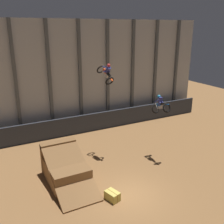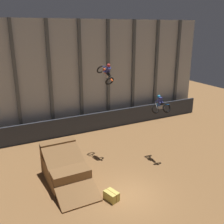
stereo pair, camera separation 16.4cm
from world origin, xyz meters
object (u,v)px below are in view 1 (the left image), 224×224
(dirt_ramp, at_px, (65,169))
(hay_bale_trackside, at_px, (112,196))
(rider_bike_right_air, at_px, (161,106))
(rider_bike_left_air, at_px, (106,73))

(dirt_ramp, height_order, hay_bale_trackside, dirt_ramp)
(dirt_ramp, height_order, rider_bike_right_air, rider_bike_right_air)
(rider_bike_right_air, xyz_separation_m, hay_bale_trackside, (-5.97, -3.31, -4.09))
(rider_bike_right_air, height_order, hay_bale_trackside, rider_bike_right_air)
(rider_bike_left_air, distance_m, rider_bike_right_air, 4.92)
(rider_bike_left_air, bearing_deg, rider_bike_right_air, -45.76)
(rider_bike_right_air, bearing_deg, dirt_ramp, 177.27)
(rider_bike_right_air, bearing_deg, hay_bale_trackside, -151.82)
(rider_bike_left_air, height_order, rider_bike_right_air, rider_bike_left_air)
(hay_bale_trackside, bearing_deg, rider_bike_left_air, 66.53)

